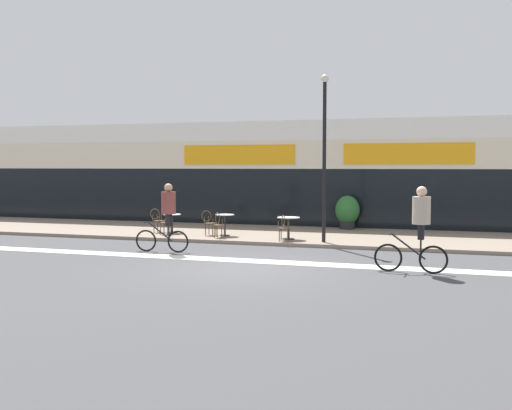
# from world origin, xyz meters

# --- Properties ---
(ground_plane) EXTENTS (120.00, 120.00, 0.00)m
(ground_plane) POSITION_xyz_m (0.00, 0.00, 0.00)
(ground_plane) COLOR #424244
(sidewalk_slab) EXTENTS (40.00, 5.50, 0.12)m
(sidewalk_slab) POSITION_xyz_m (0.00, 7.25, 0.06)
(sidewalk_slab) COLOR gray
(sidewalk_slab) RESTS_ON ground
(storefront_facade) EXTENTS (40.00, 4.06, 4.55)m
(storefront_facade) POSITION_xyz_m (0.00, 11.96, 2.27)
(storefront_facade) COLOR silver
(storefront_facade) RESTS_ON ground
(bike_lane_stripe) EXTENTS (36.00, 0.70, 0.01)m
(bike_lane_stripe) POSITION_xyz_m (0.00, 1.35, 0.00)
(bike_lane_stripe) COLOR silver
(bike_lane_stripe) RESTS_ON ground
(bistro_table_0) EXTENTS (0.67, 0.67, 0.71)m
(bistro_table_0) POSITION_xyz_m (-4.83, 6.11, 0.63)
(bistro_table_0) COLOR black
(bistro_table_0) RESTS_ON sidewalk_slab
(bistro_table_1) EXTENTS (0.68, 0.68, 0.78)m
(bistro_table_1) POSITION_xyz_m (-2.60, 5.81, 0.67)
(bistro_table_1) COLOR black
(bistro_table_1) RESTS_ON sidewalk_slab
(bistro_table_2) EXTENTS (0.79, 0.79, 0.76)m
(bistro_table_2) POSITION_xyz_m (-0.15, 5.51, 0.67)
(bistro_table_2) COLOR black
(bistro_table_2) RESTS_ON sidewalk_slab
(cafe_chair_0_near) EXTENTS (0.40, 0.58, 0.90)m
(cafe_chair_0_near) POSITION_xyz_m (-4.83, 5.48, 0.64)
(cafe_chair_0_near) COLOR #4C3823
(cafe_chair_0_near) RESTS_ON sidewalk_slab
(cafe_chair_0_side) EXTENTS (0.58, 0.41, 0.90)m
(cafe_chair_0_side) POSITION_xyz_m (-5.46, 6.11, 0.64)
(cafe_chair_0_side) COLOR #4C3823
(cafe_chair_0_side) RESTS_ON sidewalk_slab
(cafe_chair_1_near) EXTENTS (0.40, 0.57, 0.90)m
(cafe_chair_1_near) POSITION_xyz_m (-2.60, 5.18, 0.64)
(cafe_chair_1_near) COLOR #4C3823
(cafe_chair_1_near) RESTS_ON sidewalk_slab
(cafe_chair_1_side) EXTENTS (0.59, 0.43, 0.90)m
(cafe_chair_1_side) POSITION_xyz_m (-3.23, 5.82, 0.64)
(cafe_chair_1_side) COLOR #4C3823
(cafe_chair_1_side) RESTS_ON sidewalk_slab
(cafe_chair_2_near) EXTENTS (0.42, 0.58, 0.90)m
(cafe_chair_2_near) POSITION_xyz_m (-0.15, 4.88, 0.64)
(cafe_chair_2_near) COLOR #4C3823
(cafe_chair_2_near) RESTS_ON sidewalk_slab
(planter_pot) EXTENTS (0.96, 0.96, 1.34)m
(planter_pot) POSITION_xyz_m (1.27, 9.43, 0.82)
(planter_pot) COLOR #232326
(planter_pot) RESTS_ON sidewalk_slab
(lamp_post) EXTENTS (0.26, 0.26, 5.50)m
(lamp_post) POSITION_xyz_m (1.16, 5.09, 3.28)
(lamp_post) COLOR black
(lamp_post) RESTS_ON sidewalk_slab
(cyclist_0) EXTENTS (1.72, 0.53, 2.11)m
(cyclist_0) POSITION_xyz_m (-3.13, 2.18, 1.23)
(cyclist_0) COLOR black
(cyclist_0) RESTS_ON ground
(cyclist_1) EXTENTS (1.80, 0.48, 2.15)m
(cyclist_1) POSITION_xyz_m (4.36, 0.80, 1.24)
(cyclist_1) COLOR black
(cyclist_1) RESTS_ON ground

